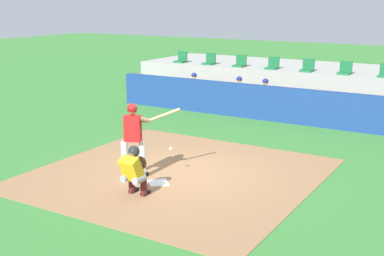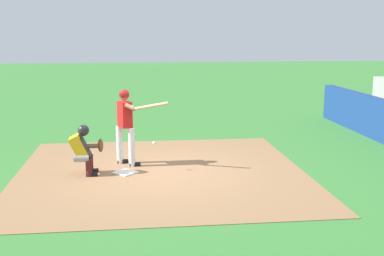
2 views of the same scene
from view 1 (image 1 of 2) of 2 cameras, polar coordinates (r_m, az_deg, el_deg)
name	(u,v)px [view 1 (image 1 of 2)]	position (r m, az deg, el deg)	size (l,w,h in m)	color
ground_plane	(177,174)	(12.51, -1.66, -5.12)	(80.00, 80.00, 0.00)	#387A33
dirt_infield	(177,174)	(12.50, -1.66, -5.09)	(6.40, 6.40, 0.01)	#936B47
home_plate	(158,183)	(11.87, -3.75, -6.09)	(0.44, 0.44, 0.02)	white
batter_at_plate	(134,136)	(11.98, -6.42, -0.88)	(0.93, 1.21, 1.80)	silver
catcher_crouched	(134,169)	(11.02, -6.41, -4.53)	(0.48, 1.89, 1.13)	gray
dugout_wall	(279,104)	(17.98, 9.57, 2.61)	(13.00, 0.30, 1.20)	navy
dugout_bench	(288,110)	(18.97, 10.64, 2.00)	(11.80, 0.44, 0.45)	olive
dugout_player_0	(192,89)	(20.44, 0.05, 4.38)	(0.49, 0.70, 1.30)	#939399
dugout_player_1	(237,93)	(19.51, 5.05, 3.86)	(0.49, 0.70, 1.30)	#939399
dugout_player_2	(264,96)	(19.07, 7.95, 3.55)	(0.49, 0.70, 1.30)	#939399
stands_platform	(318,84)	(22.06, 13.82, 4.76)	(15.00, 4.40, 1.40)	#9E9E99
stadium_seat_0	(181,59)	(22.97, -1.22, 7.61)	(0.46, 0.46, 0.48)	#196033
stadium_seat_1	(210,61)	(22.24, 1.96, 7.40)	(0.46, 0.46, 0.48)	#196033
stadium_seat_2	(240,63)	(21.58, 5.34, 7.14)	(0.46, 0.46, 0.48)	#196033
stadium_seat_3	(273,66)	(21.00, 8.91, 6.84)	(0.46, 0.46, 0.48)	#196033
stadium_seat_4	(307,68)	(20.51, 12.67, 6.50)	(0.46, 0.46, 0.48)	#196033
stadium_seat_5	(345,71)	(20.10, 16.59, 6.12)	(0.46, 0.46, 0.48)	#196033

